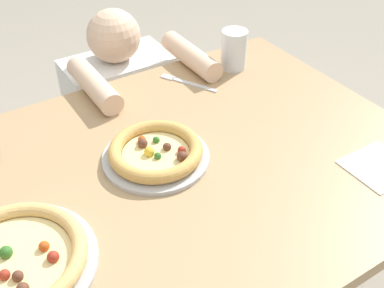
% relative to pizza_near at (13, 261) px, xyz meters
% --- Properties ---
extents(dining_table, '(1.30, 0.95, 0.75)m').
position_rel_pizza_near_xyz_m(dining_table, '(0.43, 0.09, -0.12)').
color(dining_table, tan).
rests_on(dining_table, ground).
extents(pizza_near, '(0.33, 0.33, 0.04)m').
position_rel_pizza_near_xyz_m(pizza_near, '(0.00, 0.00, 0.00)').
color(pizza_near, '#B7B7BC').
rests_on(pizza_near, dining_table).
extents(pizza_far, '(0.27, 0.27, 0.05)m').
position_rel_pizza_near_xyz_m(pizza_far, '(0.40, 0.14, 0.00)').
color(pizza_far, '#B7B7BC').
rests_on(pizza_far, dining_table).
extents(water_cup_clear, '(0.09, 0.09, 0.13)m').
position_rel_pizza_near_xyz_m(water_cup_clear, '(0.85, 0.43, 0.05)').
color(water_cup_clear, silver).
rests_on(water_cup_clear, dining_table).
extents(paper_napkin, '(0.16, 0.14, 0.00)m').
position_rel_pizza_near_xyz_m(paper_napkin, '(0.86, -0.18, -0.02)').
color(paper_napkin, white).
rests_on(paper_napkin, dining_table).
extents(fork, '(0.11, 0.19, 0.00)m').
position_rel_pizza_near_xyz_m(fork, '(0.66, 0.43, -0.02)').
color(fork, silver).
rests_on(fork, dining_table).
extents(diner_seated, '(0.42, 0.53, 0.90)m').
position_rel_pizza_near_xyz_m(diner_seated, '(0.56, 0.74, -0.36)').
color(diner_seated, '#333847').
rests_on(diner_seated, ground).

